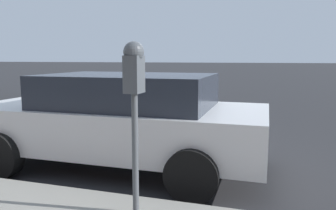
% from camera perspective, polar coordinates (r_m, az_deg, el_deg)
% --- Properties ---
extents(ground_plane, '(220.00, 220.00, 0.00)m').
position_cam_1_polar(ground_plane, '(5.85, -1.07, -8.25)').
color(ground_plane, '#2B2B2D').
extents(parking_meter, '(0.21, 0.19, 1.64)m').
position_cam_1_polar(parking_meter, '(3.01, -5.90, 3.69)').
color(parking_meter, '#4C5156').
rests_on(parking_meter, sidewalk).
extents(car_white, '(2.05, 4.36, 1.42)m').
position_cam_1_polar(car_white, '(4.98, -8.26, -2.28)').
color(car_white, silver).
rests_on(car_white, ground_plane).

